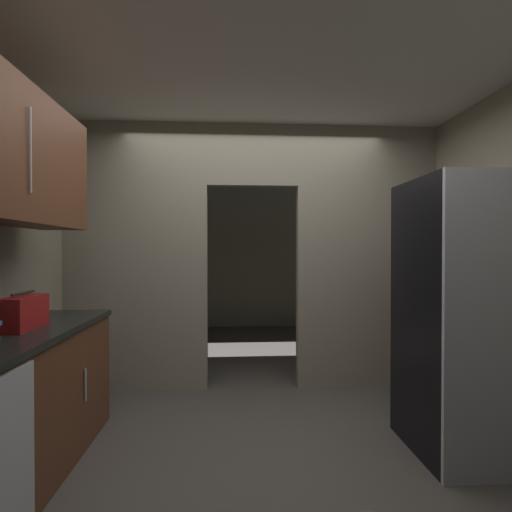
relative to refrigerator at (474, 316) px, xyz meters
The scene contains 6 objects.
ground 1.68m from the refrigerator, behind, with size 20.00×20.00×0.00m, color #47423D.
kitchen_overhead_slab 2.27m from the refrigerator, 162.58° to the left, with size 4.08×6.67×0.06m, color silver.
kitchen_partition 2.02m from the refrigerator, 135.58° to the left, with size 3.68×0.12×2.61m.
adjoining_room_shell 3.87m from the refrigerator, 111.48° to the left, with size 3.68×3.28×2.61m.
refrigerator is the anchor object (origin of this frame).
boombox 2.90m from the refrigerator, behind, with size 0.16×0.37×0.23m.
Camera 1 is at (-0.23, -2.62, 1.36)m, focal length 27.93 mm.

